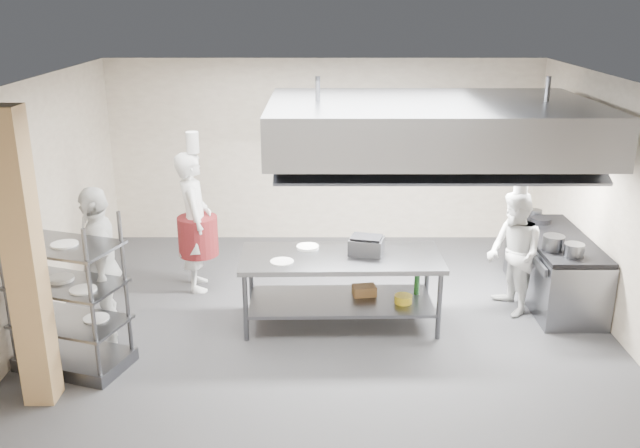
{
  "coord_description": "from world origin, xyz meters",
  "views": [
    {
      "loc": [
        -0.07,
        -7.92,
        3.91
      ],
      "look_at": [
        -0.07,
        0.2,
        1.18
      ],
      "focal_mm": 38.0,
      "sensor_mm": 36.0,
      "label": 1
    }
  ],
  "objects_px": {
    "island": "(341,290)",
    "cooking_range": "(554,270)",
    "chef_plating": "(100,267)",
    "griddle": "(366,246)",
    "pass_rack": "(67,293)",
    "chef_line": "(514,254)",
    "stockpot": "(553,243)",
    "chef_head": "(194,222)"
  },
  "relations": [
    {
      "from": "island",
      "to": "cooking_range",
      "type": "xyz_separation_m",
      "value": [
        2.89,
        0.71,
        -0.04
      ]
    },
    {
      "from": "chef_plating",
      "to": "griddle",
      "type": "bearing_deg",
      "value": 82.2
    },
    {
      "from": "pass_rack",
      "to": "chef_line",
      "type": "distance_m",
      "value": 5.38
    },
    {
      "from": "island",
      "to": "griddle",
      "type": "xyz_separation_m",
      "value": [
        0.31,
        0.08,
        0.55
      ]
    },
    {
      "from": "pass_rack",
      "to": "cooking_range",
      "type": "bearing_deg",
      "value": 34.95
    },
    {
      "from": "pass_rack",
      "to": "stockpot",
      "type": "xyz_separation_m",
      "value": [
        5.65,
        1.28,
        0.11
      ]
    },
    {
      "from": "pass_rack",
      "to": "stockpot",
      "type": "height_order",
      "value": "pass_rack"
    },
    {
      "from": "chef_line",
      "to": "griddle",
      "type": "distance_m",
      "value": 1.93
    },
    {
      "from": "cooking_range",
      "to": "griddle",
      "type": "bearing_deg",
      "value": -166.19
    },
    {
      "from": "island",
      "to": "griddle",
      "type": "relative_size",
      "value": 6.05
    },
    {
      "from": "cooking_range",
      "to": "pass_rack",
      "type": "bearing_deg",
      "value": -163.41
    },
    {
      "from": "chef_line",
      "to": "griddle",
      "type": "height_order",
      "value": "chef_line"
    },
    {
      "from": "griddle",
      "to": "stockpot",
      "type": "distance_m",
      "value": 2.36
    },
    {
      "from": "island",
      "to": "chef_head",
      "type": "distance_m",
      "value": 2.34
    },
    {
      "from": "island",
      "to": "stockpot",
      "type": "relative_size",
      "value": 9.18
    },
    {
      "from": "cooking_range",
      "to": "griddle",
      "type": "height_order",
      "value": "griddle"
    },
    {
      "from": "island",
      "to": "pass_rack",
      "type": "distance_m",
      "value": 3.19
    },
    {
      "from": "cooking_range",
      "to": "griddle",
      "type": "xyz_separation_m",
      "value": [
        -2.58,
        -0.63,
        0.59
      ]
    },
    {
      "from": "pass_rack",
      "to": "cooking_range",
      "type": "height_order",
      "value": "pass_rack"
    },
    {
      "from": "chef_head",
      "to": "stockpot",
      "type": "bearing_deg",
      "value": -113.11
    },
    {
      "from": "stockpot",
      "to": "cooking_range",
      "type": "bearing_deg",
      "value": 64.23
    },
    {
      "from": "island",
      "to": "stockpot",
      "type": "bearing_deg",
      "value": 3.93
    },
    {
      "from": "island",
      "to": "pass_rack",
      "type": "bearing_deg",
      "value": -161.94
    },
    {
      "from": "chef_head",
      "to": "chef_plating",
      "type": "distance_m",
      "value": 1.79
    },
    {
      "from": "chef_line",
      "to": "chef_plating",
      "type": "distance_m",
      "value": 5.07
    },
    {
      "from": "chef_plating",
      "to": "stockpot",
      "type": "height_order",
      "value": "chef_plating"
    },
    {
      "from": "chef_head",
      "to": "chef_plating",
      "type": "bearing_deg",
      "value": 141.02
    },
    {
      "from": "cooking_range",
      "to": "chef_line",
      "type": "distance_m",
      "value": 0.86
    },
    {
      "from": "chef_line",
      "to": "pass_rack",
      "type": "bearing_deg",
      "value": -85.84
    },
    {
      "from": "pass_rack",
      "to": "chef_head",
      "type": "bearing_deg",
      "value": 83.44
    },
    {
      "from": "island",
      "to": "cooking_range",
      "type": "relative_size",
      "value": 1.23
    },
    {
      "from": "island",
      "to": "chef_head",
      "type": "xyz_separation_m",
      "value": [
        -1.99,
        1.11,
        0.52
      ]
    },
    {
      "from": "cooking_range",
      "to": "stockpot",
      "type": "xyz_separation_m",
      "value": [
        -0.23,
        -0.48,
        0.57
      ]
    },
    {
      "from": "stockpot",
      "to": "chef_plating",
      "type": "bearing_deg",
      "value": -172.4
    },
    {
      "from": "island",
      "to": "chef_line",
      "type": "distance_m",
      "value": 2.27
    },
    {
      "from": "griddle",
      "to": "stockpot",
      "type": "relative_size",
      "value": 1.52
    },
    {
      "from": "chef_head",
      "to": "pass_rack",
      "type": "bearing_deg",
      "value": 142.63
    },
    {
      "from": "chef_line",
      "to": "griddle",
      "type": "bearing_deg",
      "value": -92.82
    },
    {
      "from": "pass_rack",
      "to": "stockpot",
      "type": "distance_m",
      "value": 5.79
    },
    {
      "from": "chef_line",
      "to": "stockpot",
      "type": "relative_size",
      "value": 6.02
    },
    {
      "from": "island",
      "to": "chef_line",
      "type": "relative_size",
      "value": 1.53
    },
    {
      "from": "pass_rack",
      "to": "griddle",
      "type": "height_order",
      "value": "pass_rack"
    }
  ]
}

